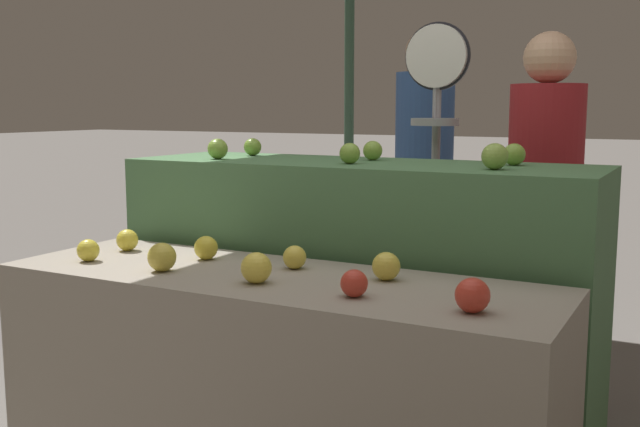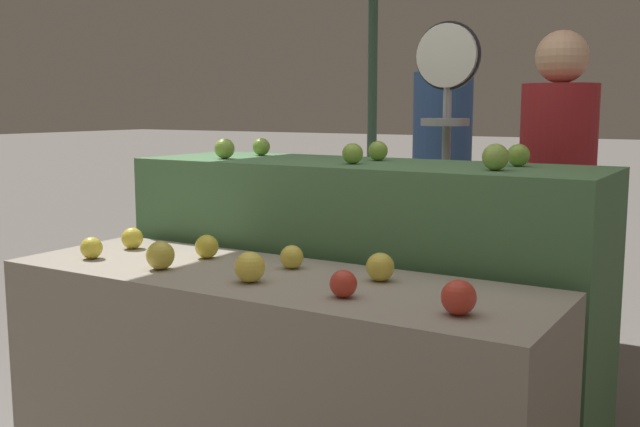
# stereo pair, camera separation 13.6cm
# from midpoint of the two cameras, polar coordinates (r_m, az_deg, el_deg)

# --- Properties ---
(display_counter_front) EXTENTS (1.73, 0.55, 0.79)m
(display_counter_front) POSITION_cam_midpoint_polar(r_m,az_deg,el_deg) (2.36, -5.25, -14.18)
(display_counter_front) COLOR gray
(display_counter_front) RESTS_ON ground_plane
(display_counter_back) EXTENTS (1.73, 0.55, 1.09)m
(display_counter_back) POSITION_cam_midpoint_polar(r_m,az_deg,el_deg) (2.81, 1.48, -7.26)
(display_counter_back) COLOR #4C7A4C
(display_counter_back) RESTS_ON ground_plane
(apple_front_0) EXTENTS (0.07, 0.07, 0.07)m
(apple_front_0) POSITION_cam_midpoint_polar(r_m,az_deg,el_deg) (2.57, -18.71, -2.68)
(apple_front_0) COLOR gold
(apple_front_0) RESTS_ON display_counter_front
(apple_front_1) EXTENTS (0.09, 0.09, 0.09)m
(apple_front_1) POSITION_cam_midpoint_polar(r_m,az_deg,el_deg) (2.35, -13.59, -3.26)
(apple_front_1) COLOR gold
(apple_front_1) RESTS_ON display_counter_front
(apple_front_2) EXTENTS (0.09, 0.09, 0.09)m
(apple_front_2) POSITION_cam_midpoint_polar(r_m,az_deg,el_deg) (2.15, -6.69, -4.14)
(apple_front_2) COLOR yellow
(apple_front_2) RESTS_ON display_counter_front
(apple_front_3) EXTENTS (0.07, 0.07, 0.07)m
(apple_front_3) POSITION_cam_midpoint_polar(r_m,az_deg,el_deg) (1.98, 0.65, -5.35)
(apple_front_3) COLOR red
(apple_front_3) RESTS_ON display_counter_front
(apple_front_4) EXTENTS (0.09, 0.09, 0.09)m
(apple_front_4) POSITION_cam_midpoint_polar(r_m,az_deg,el_deg) (1.86, 9.49, -6.18)
(apple_front_4) COLOR red
(apple_front_4) RESTS_ON display_counter_front
(apple_front_5) EXTENTS (0.08, 0.08, 0.08)m
(apple_front_5) POSITION_cam_midpoint_polar(r_m,az_deg,el_deg) (2.71, -15.87, -1.97)
(apple_front_5) COLOR gold
(apple_front_5) RESTS_ON display_counter_front
(apple_front_6) EXTENTS (0.08, 0.08, 0.08)m
(apple_front_6) POSITION_cam_midpoint_polar(r_m,az_deg,el_deg) (2.50, -10.23, -2.60)
(apple_front_6) COLOR gold
(apple_front_6) RESTS_ON display_counter_front
(apple_front_7) EXTENTS (0.07, 0.07, 0.07)m
(apple_front_7) POSITION_cam_midpoint_polar(r_m,az_deg,el_deg) (2.33, -3.62, -3.35)
(apple_front_7) COLOR yellow
(apple_front_7) RESTS_ON display_counter_front
(apple_front_8) EXTENTS (0.08, 0.08, 0.08)m
(apple_front_8) POSITION_cam_midpoint_polar(r_m,az_deg,el_deg) (2.17, 3.28, -4.04)
(apple_front_8) COLOR yellow
(apple_front_8) RESTS_ON display_counter_front
(apple_back_0) EXTENTS (0.08, 0.08, 0.08)m
(apple_back_0) POSITION_cam_midpoint_polar(r_m,az_deg,el_deg) (2.90, -9.14, 4.88)
(apple_back_0) COLOR #84AD3D
(apple_back_0) RESTS_ON display_counter_back
(apple_back_1) EXTENTS (0.07, 0.07, 0.07)m
(apple_back_1) POSITION_cam_midpoint_polar(r_m,az_deg,el_deg) (2.62, 0.80, 4.60)
(apple_back_1) COLOR #84AD3D
(apple_back_1) RESTS_ON display_counter_back
(apple_back_2) EXTENTS (0.08, 0.08, 0.08)m
(apple_back_2) POSITION_cam_midpoint_polar(r_m,az_deg,el_deg) (2.43, 11.62, 4.28)
(apple_back_2) COLOR #8EB247
(apple_back_2) RESTS_ON display_counter_back
(apple_back_3) EXTENTS (0.07, 0.07, 0.07)m
(apple_back_3) POSITION_cam_midpoint_polar(r_m,az_deg,el_deg) (3.08, -6.42, 5.06)
(apple_back_3) COLOR #7AA338
(apple_back_3) RESTS_ON display_counter_back
(apple_back_4) EXTENTS (0.07, 0.07, 0.07)m
(apple_back_4) POSITION_cam_midpoint_polar(r_m,az_deg,el_deg) (2.80, 2.65, 4.81)
(apple_back_4) COLOR #84AD3D
(apple_back_4) RESTS_ON display_counter_back
(apple_back_5) EXTENTS (0.08, 0.08, 0.08)m
(apple_back_5) POSITION_cam_midpoint_polar(r_m,az_deg,el_deg) (2.62, 13.15, 4.40)
(apple_back_5) COLOR #84AD3D
(apple_back_5) RESTS_ON display_counter_back
(produce_scale) EXTENTS (0.28, 0.20, 1.64)m
(produce_scale) POSITION_cam_midpoint_polar(r_m,az_deg,el_deg) (3.18, 7.58, 6.25)
(produce_scale) COLOR #99999E
(produce_scale) RESTS_ON ground_plane
(person_vendor_at_scale) EXTENTS (0.37, 0.37, 1.59)m
(person_vendor_at_scale) POSITION_cam_midpoint_polar(r_m,az_deg,el_deg) (3.20, 15.54, 1.36)
(person_vendor_at_scale) COLOR #2D2D38
(person_vendor_at_scale) RESTS_ON ground_plane
(person_customer_left) EXTENTS (0.42, 0.42, 1.70)m
(person_customer_left) POSITION_cam_midpoint_polar(r_m,az_deg,el_deg) (4.16, 7.01, 3.98)
(person_customer_left) COLOR #2D2D38
(person_customer_left) RESTS_ON ground_plane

